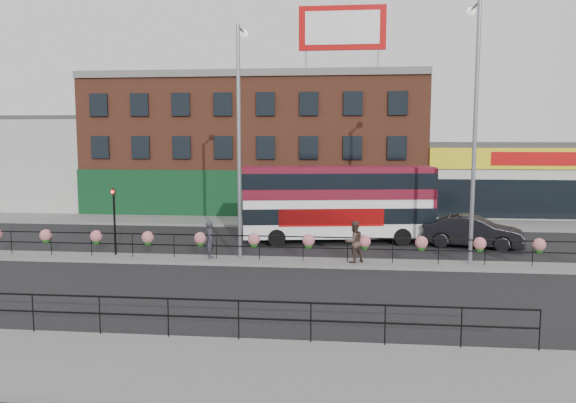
# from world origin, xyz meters

# --- Properties ---
(ground) EXTENTS (120.00, 120.00, 0.00)m
(ground) POSITION_xyz_m (0.00, 0.00, 0.00)
(ground) COLOR black
(ground) RESTS_ON ground
(south_pavement) EXTENTS (60.00, 4.00, 0.15)m
(south_pavement) POSITION_xyz_m (0.00, -12.00, 0.07)
(south_pavement) COLOR slate
(south_pavement) RESTS_ON ground
(north_pavement) EXTENTS (60.00, 4.00, 0.15)m
(north_pavement) POSITION_xyz_m (0.00, 12.00, 0.07)
(north_pavement) COLOR slate
(north_pavement) RESTS_ON ground
(median) EXTENTS (60.00, 1.60, 0.15)m
(median) POSITION_xyz_m (0.00, 0.00, 0.07)
(median) COLOR slate
(median) RESTS_ON ground
(yellow_line_inner) EXTENTS (60.00, 0.10, 0.01)m
(yellow_line_inner) POSITION_xyz_m (0.00, -9.70, 0.01)
(yellow_line_inner) COLOR gold
(yellow_line_inner) RESTS_ON ground
(yellow_line_outer) EXTENTS (60.00, 0.10, 0.01)m
(yellow_line_outer) POSITION_xyz_m (0.00, -9.88, 0.01)
(yellow_line_outer) COLOR gold
(yellow_line_outer) RESTS_ON ground
(brick_building) EXTENTS (25.00, 12.21, 10.30)m
(brick_building) POSITION_xyz_m (-4.00, 19.96, 5.13)
(brick_building) COLOR brown
(brick_building) RESTS_ON ground
(supermarket) EXTENTS (15.00, 12.25, 5.30)m
(supermarket) POSITION_xyz_m (16.00, 19.90, 2.65)
(supermarket) COLOR silver
(supermarket) RESTS_ON ground
(warehouse_west) EXTENTS (15.50, 12.00, 7.30)m
(warehouse_west) POSITION_xyz_m (-24.25, 20.00, 3.65)
(warehouse_west) COLOR #AEAEA9
(warehouse_west) RESTS_ON ground
(billboard) EXTENTS (6.00, 0.29, 4.40)m
(billboard) POSITION_xyz_m (2.50, 14.99, 13.18)
(billboard) COLOR #B70708
(billboard) RESTS_ON brick_building
(median_railing) EXTENTS (30.04, 0.56, 1.23)m
(median_railing) POSITION_xyz_m (-0.00, 0.00, 1.05)
(median_railing) COLOR black
(median_railing) RESTS_ON median
(south_railing) EXTENTS (20.04, 0.05, 1.12)m
(south_railing) POSITION_xyz_m (-2.00, -10.10, 0.96)
(south_railing) COLOR black
(south_railing) RESTS_ON south_pavement
(double_decker_bus) EXTENTS (10.53, 3.96, 4.15)m
(double_decker_bus) POSITION_xyz_m (2.49, 5.51, 2.55)
(double_decker_bus) COLOR white
(double_decker_bus) RESTS_ON ground
(car) EXTENTS (4.25, 5.92, 1.66)m
(car) POSITION_xyz_m (9.50, 4.75, 0.83)
(car) COLOR black
(car) RESTS_ON ground
(pedestrian_a) EXTENTS (0.68, 0.49, 1.73)m
(pedestrian_a) POSITION_xyz_m (-3.31, 0.11, 1.01)
(pedestrian_a) COLOR #302F3B
(pedestrian_a) RESTS_ON median
(pedestrian_b) EXTENTS (1.56, 1.55, 1.86)m
(pedestrian_b) POSITION_xyz_m (3.28, -0.08, 1.08)
(pedestrian_b) COLOR #47372D
(pedestrian_b) RESTS_ON median
(lamp_column_west) EXTENTS (0.38, 1.85, 10.55)m
(lamp_column_west) POSITION_xyz_m (-1.91, 0.35, 6.40)
(lamp_column_west) COLOR gray
(lamp_column_west) RESTS_ON median
(lamp_column_east) EXTENTS (0.41, 2.00, 11.37)m
(lamp_column_east) POSITION_xyz_m (8.38, 0.37, 6.89)
(lamp_column_east) COLOR gray
(lamp_column_east) RESTS_ON median
(traffic_light_median) EXTENTS (0.15, 0.28, 3.65)m
(traffic_light_median) POSITION_xyz_m (-8.00, 0.39, 2.47)
(traffic_light_median) COLOR black
(traffic_light_median) RESTS_ON median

